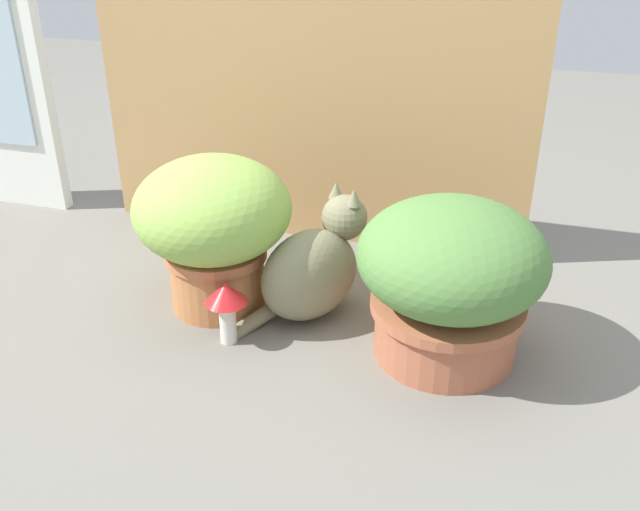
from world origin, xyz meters
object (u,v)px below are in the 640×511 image
grass_planter (214,223)px  mushroom_ornament_red (226,300)px  leafy_planter (450,277)px  cat (315,268)px

grass_planter → mushroom_ornament_red: bearing=-58.8°
grass_planter → leafy_planter: 0.57m
grass_planter → cat: (0.24, 0.03, -0.10)m
cat → mushroom_ornament_red: (-0.15, -0.18, -0.01)m
leafy_planter → cat: leafy_planter is taller
leafy_planter → cat: 0.34m
grass_planter → cat: size_ratio=1.13×
grass_planter → mushroom_ornament_red: 0.20m
cat → leafy_planter: bearing=-13.8°
mushroom_ornament_red → cat: bearing=49.4°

